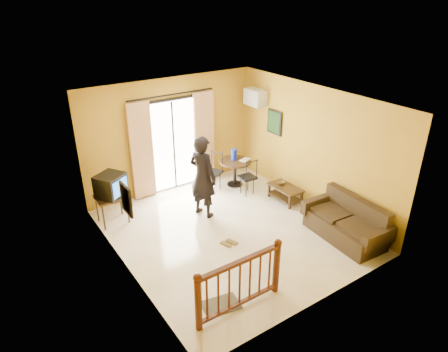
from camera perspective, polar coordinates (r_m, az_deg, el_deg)
ground at (r=8.50m, az=0.91°, el=-7.90°), size 5.00×5.00×0.00m
room_shell at (r=7.69m, az=1.00°, el=2.73°), size 5.00×5.00×5.00m
balcony_door at (r=9.83m, az=-7.20°, el=4.51°), size 2.25×0.14×2.46m
tv_table at (r=8.87m, az=-15.84°, el=-3.22°), size 0.64×0.54×0.64m
television at (r=8.72m, az=-15.88°, el=-1.30°), size 0.73×0.71×0.49m
picture_left at (r=6.68m, az=-13.79°, el=-3.26°), size 0.05×0.42×0.52m
dining_table at (r=10.17m, az=1.58°, el=1.44°), size 0.81×0.81×0.67m
water_jug at (r=10.13m, az=1.45°, el=3.10°), size 0.15×0.15×0.28m
serving_tray at (r=10.16m, az=3.02°, el=2.35°), size 0.32×0.26×0.02m
dining_chairs at (r=10.08m, az=0.89°, el=-2.14°), size 1.02×1.17×0.95m
air_conditioner at (r=10.22m, az=4.43°, el=11.14°), size 0.31×0.60×0.40m
botanical_print at (r=9.96m, az=7.23°, el=7.63°), size 0.05×0.50×0.60m
coffee_table at (r=9.64m, az=8.73°, el=-2.18°), size 0.46×0.83×0.37m
bowl at (r=9.68m, az=8.07°, el=-0.94°), size 0.24×0.24×0.07m
sofa at (r=8.54m, az=17.13°, el=-6.53°), size 0.91×1.79×0.83m
standing_person at (r=8.67m, az=-3.06°, el=-0.12°), size 0.65×0.79×1.87m
stair_balustrade at (r=6.39m, az=2.27°, el=-14.70°), size 1.63×0.13×1.04m
doormat at (r=6.80m, az=-0.45°, el=-17.94°), size 0.66×0.51×0.02m
sandals at (r=8.12m, az=0.72°, el=-9.56°), size 0.31×0.27×0.03m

